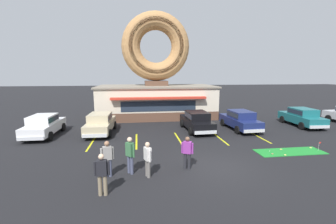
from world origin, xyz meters
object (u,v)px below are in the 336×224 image
(car_teal, at_px, (302,116))
(pedestrian_leather_jacket_man, at_px, (187,151))
(car_champagne, at_px, (100,123))
(car_navy, at_px, (240,119))
(pedestrian_blue_sweater_man, at_px, (102,173))
(pedestrian_beanie_man, at_px, (130,153))
(pedestrian_clipboard_woman, at_px, (107,157))
(golf_ball, at_px, (270,151))
(trash_bin, at_px, (92,118))
(car_black, at_px, (197,120))
(putting_flag_pin, at_px, (319,144))
(pedestrian_hooded_kid, at_px, (148,158))
(car_white, at_px, (44,125))

(car_teal, relative_size, pedestrian_leather_jacket_man, 2.83)
(car_champagne, xyz_separation_m, car_teal, (17.40, 0.25, 0.00))
(car_navy, distance_m, pedestrian_leather_jacket_man, 9.40)
(car_champagne, bearing_deg, pedestrian_leather_jacket_man, -54.61)
(pedestrian_blue_sweater_man, distance_m, pedestrian_leather_jacket_man, 4.22)
(car_teal, xyz_separation_m, pedestrian_beanie_man, (-14.89, -7.81, 0.11))
(pedestrian_leather_jacket_man, height_order, pedestrian_clipboard_woman, pedestrian_clipboard_woman)
(golf_ball, xyz_separation_m, trash_bin, (-12.04, 9.50, 0.45))
(car_black, height_order, pedestrian_leather_jacket_man, pedestrian_leather_jacket_man)
(pedestrian_beanie_man, distance_m, trash_bin, 12.00)
(putting_flag_pin, relative_size, pedestrian_leather_jacket_man, 0.34)
(golf_ball, distance_m, car_teal, 9.00)
(golf_ball, xyz_separation_m, car_teal, (6.70, 5.95, 0.82))
(car_black, xyz_separation_m, pedestrian_hooded_kid, (-4.35, -7.84, 0.03))
(car_teal, bearing_deg, car_navy, -175.18)
(car_white, relative_size, car_navy, 0.99)
(pedestrian_hooded_kid, relative_size, trash_bin, 1.68)
(golf_ball, relative_size, pedestrian_beanie_man, 0.02)
(car_teal, bearing_deg, pedestrian_clipboard_woman, -153.19)
(car_black, relative_size, trash_bin, 4.75)
(car_navy, bearing_deg, car_champagne, 178.71)
(pedestrian_blue_sweater_man, bearing_deg, car_champagne, 99.22)
(putting_flag_pin, relative_size, pedestrian_clipboard_woman, 0.33)
(car_teal, bearing_deg, pedestrian_hooded_kid, -149.61)
(car_navy, distance_m, car_teal, 6.06)
(golf_ball, height_order, pedestrian_beanie_man, pedestrian_beanie_man)
(putting_flag_pin, distance_m, car_champagne, 14.97)
(car_navy, bearing_deg, car_white, 179.66)
(putting_flag_pin, height_order, car_navy, car_navy)
(pedestrian_leather_jacket_man, bearing_deg, car_teal, 32.24)
(car_champagne, height_order, pedestrian_leather_jacket_man, pedestrian_leather_jacket_man)
(golf_ball, distance_m, pedestrian_clipboard_woman, 9.45)
(car_champagne, xyz_separation_m, pedestrian_blue_sweater_man, (1.52, -9.36, 0.05))
(putting_flag_pin, xyz_separation_m, pedestrian_leather_jacket_man, (-8.45, -1.42, 0.46))
(pedestrian_leather_jacket_man, bearing_deg, car_white, 142.23)
(golf_ball, xyz_separation_m, pedestrian_blue_sweater_man, (-9.18, -3.66, 0.88))
(car_white, height_order, car_black, same)
(car_teal, bearing_deg, car_black, -177.50)
(trash_bin, bearing_deg, car_black, -23.84)
(car_navy, bearing_deg, car_teal, 4.82)
(pedestrian_blue_sweater_man, relative_size, pedestrian_leather_jacket_man, 1.02)
(trash_bin, bearing_deg, pedestrian_hooded_kid, -68.53)
(golf_ball, relative_size, pedestrian_blue_sweater_man, 0.03)
(car_black, distance_m, pedestrian_clipboard_woman, 9.77)
(pedestrian_hooded_kid, bearing_deg, trash_bin, 111.47)
(car_champagne, bearing_deg, car_black, -1.29)
(car_black, height_order, trash_bin, car_black)
(car_champagne, relative_size, pedestrian_blue_sweater_man, 2.76)
(pedestrian_hooded_kid, height_order, pedestrian_beanie_man, pedestrian_beanie_man)
(car_navy, bearing_deg, pedestrian_blue_sweater_man, -137.23)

